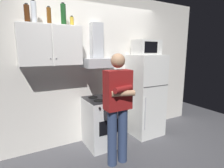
# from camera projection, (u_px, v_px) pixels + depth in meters

# --- Properties ---
(ground_plane) EXTENTS (7.00, 7.00, 0.00)m
(ground_plane) POSITION_uv_depth(u_px,v_px,m) (112.00, 150.00, 3.05)
(ground_plane) COLOR #4C4C51
(back_wall_tiled) EXTENTS (4.80, 0.10, 2.70)m
(back_wall_tiled) POSITION_uv_depth(u_px,v_px,m) (97.00, 68.00, 3.32)
(back_wall_tiled) COLOR silver
(back_wall_tiled) RESTS_ON ground_plane
(upper_cabinet) EXTENTS (0.90, 0.37, 0.60)m
(upper_cabinet) POSITION_uv_depth(u_px,v_px,m) (50.00, 46.00, 2.65)
(upper_cabinet) COLOR white
(stove_oven) EXTENTS (0.60, 0.62, 0.87)m
(stove_oven) POSITION_uv_depth(u_px,v_px,m) (103.00, 121.00, 3.17)
(stove_oven) COLOR silver
(stove_oven) RESTS_ON ground_plane
(range_hood) EXTENTS (0.60, 0.44, 0.75)m
(range_hood) POSITION_uv_depth(u_px,v_px,m) (99.00, 55.00, 3.06)
(range_hood) COLOR #B7BABF
(refrigerator) EXTENTS (0.60, 0.62, 1.60)m
(refrigerator) POSITION_uv_depth(u_px,v_px,m) (145.00, 95.00, 3.55)
(refrigerator) COLOR white
(refrigerator) RESTS_ON ground_plane
(microwave) EXTENTS (0.48, 0.37, 0.28)m
(microwave) POSITION_uv_depth(u_px,v_px,m) (146.00, 47.00, 3.40)
(microwave) COLOR silver
(microwave) RESTS_ON refrigerator
(person_standing) EXTENTS (0.38, 0.33, 1.64)m
(person_standing) POSITION_uv_depth(u_px,v_px,m) (118.00, 106.00, 2.54)
(person_standing) COLOR navy
(person_standing) RESTS_ON ground_plane
(bottle_rum_dark) EXTENTS (0.07, 0.07, 0.27)m
(bottle_rum_dark) POSITION_uv_depth(u_px,v_px,m) (27.00, 14.00, 2.46)
(bottle_rum_dark) COLOR #47230F
(bottle_rum_dark) RESTS_ON upper_cabinet
(bottle_wine_green) EXTENTS (0.08, 0.08, 0.33)m
(bottle_wine_green) POSITION_uv_depth(u_px,v_px,m) (63.00, 15.00, 2.66)
(bottle_wine_green) COLOR #19471E
(bottle_wine_green) RESTS_ON upper_cabinet
(bottle_beer_brown) EXTENTS (0.06, 0.06, 0.26)m
(bottle_beer_brown) POSITION_uv_depth(u_px,v_px,m) (49.00, 16.00, 2.58)
(bottle_beer_brown) COLOR brown
(bottle_beer_brown) RESTS_ON upper_cabinet
(bottle_spice_jar) EXTENTS (0.06, 0.06, 0.16)m
(bottle_spice_jar) POSITION_uv_depth(u_px,v_px,m) (72.00, 22.00, 2.75)
(bottle_spice_jar) COLOR gold
(bottle_spice_jar) RESTS_ON upper_cabinet
(bottle_vodka_clear) EXTENTS (0.07, 0.07, 0.32)m
(bottle_vodka_clear) POSITION_uv_depth(u_px,v_px,m) (34.00, 12.00, 2.48)
(bottle_vodka_clear) COLOR silver
(bottle_vodka_clear) RESTS_ON upper_cabinet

